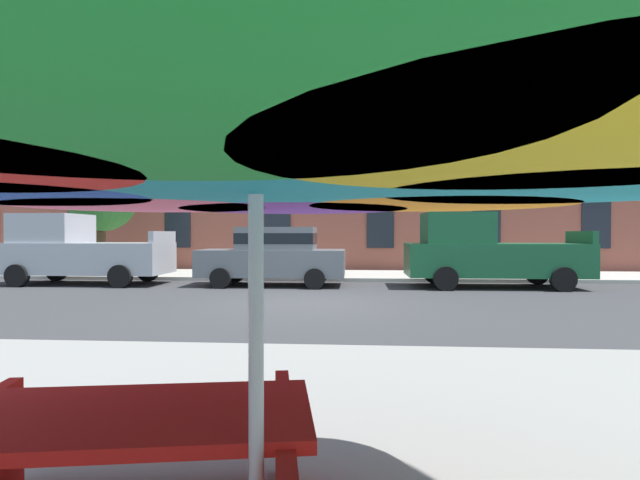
{
  "coord_description": "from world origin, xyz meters",
  "views": [
    {
      "loc": [
        1.1,
        -10.84,
        1.59
      ],
      "look_at": [
        0.08,
        3.2,
        1.4
      ],
      "focal_mm": 27.11,
      "sensor_mm": 36.0,
      "label": 1
    }
  ],
  "objects_px": {
    "pickup_silver": "(79,251)",
    "street_tree_left": "(101,197)",
    "pickup_green": "(486,253)",
    "picnic_table": "(114,472)",
    "sedan_gray": "(274,254)",
    "patio_umbrella": "(256,140)"
  },
  "relations": [
    {
      "from": "pickup_silver",
      "to": "street_tree_left",
      "type": "bearing_deg",
      "value": 106.13
    },
    {
      "from": "pickup_silver",
      "to": "street_tree_left",
      "type": "distance_m",
      "value": 3.6
    },
    {
      "from": "pickup_green",
      "to": "picnic_table",
      "type": "relative_size",
      "value": 2.52
    },
    {
      "from": "sedan_gray",
      "to": "picnic_table",
      "type": "distance_m",
      "value": 12.49
    },
    {
      "from": "pickup_green",
      "to": "street_tree_left",
      "type": "bearing_deg",
      "value": 167.65
    },
    {
      "from": "pickup_silver",
      "to": "sedan_gray",
      "type": "bearing_deg",
      "value": -0.0
    },
    {
      "from": "pickup_silver",
      "to": "sedan_gray",
      "type": "xyz_separation_m",
      "value": [
        6.2,
        -0.0,
        -0.08
      ]
    },
    {
      "from": "street_tree_left",
      "to": "patio_umbrella",
      "type": "xyz_separation_m",
      "value": [
        9.13,
        -15.62,
        -0.99
      ]
    },
    {
      "from": "pickup_green",
      "to": "picnic_table",
      "type": "bearing_deg",
      "value": -111.76
    },
    {
      "from": "street_tree_left",
      "to": "picnic_table",
      "type": "bearing_deg",
      "value": -61.28
    },
    {
      "from": "pickup_green",
      "to": "street_tree_left",
      "type": "distance_m",
      "value": 13.81
    },
    {
      "from": "pickup_silver",
      "to": "picnic_table",
      "type": "distance_m",
      "value": 14.54
    },
    {
      "from": "pickup_silver",
      "to": "pickup_green",
      "type": "distance_m",
      "value": 12.51
    },
    {
      "from": "street_tree_left",
      "to": "pickup_silver",
      "type": "bearing_deg",
      "value": -73.87
    },
    {
      "from": "sedan_gray",
      "to": "street_tree_left",
      "type": "distance_m",
      "value": 7.88
    },
    {
      "from": "patio_umbrella",
      "to": "picnic_table",
      "type": "xyz_separation_m",
      "value": [
        -0.72,
        0.29,
        -1.46
      ]
    },
    {
      "from": "pickup_silver",
      "to": "pickup_green",
      "type": "relative_size",
      "value": 1.0
    },
    {
      "from": "pickup_silver",
      "to": "sedan_gray",
      "type": "distance_m",
      "value": 6.2
    },
    {
      "from": "pickup_green",
      "to": "picnic_table",
      "type": "height_order",
      "value": "pickup_green"
    },
    {
      "from": "pickup_silver",
      "to": "patio_umbrella",
      "type": "height_order",
      "value": "patio_umbrella"
    },
    {
      "from": "sedan_gray",
      "to": "pickup_green",
      "type": "relative_size",
      "value": 0.86
    },
    {
      "from": "pickup_green",
      "to": "street_tree_left",
      "type": "height_order",
      "value": "street_tree_left"
    }
  ]
}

